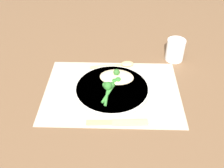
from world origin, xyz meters
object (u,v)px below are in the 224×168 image
Objects in this scene: broccoli_stalk_left at (108,87)px; water_glass at (175,50)px; knife at (116,122)px; spoon at (122,64)px; plate at (112,89)px; broccoli_stalk_right at (115,83)px; chicken_fillet at (117,77)px.

water_glass is (-0.26, -0.22, 0.01)m from broccoli_stalk_left.
water_glass is at bearing 144.79° from knife.
water_glass reaches higher than knife.
spoon is 0.22m from water_glass.
plate is 1.49× the size of spoon.
plate is 2.24× the size of broccoli_stalk_right.
spoon is (-0.02, -0.11, -0.02)m from chicken_fillet.
water_glass is (-0.23, -0.20, 0.01)m from broccoli_stalk_right.
broccoli_stalk_left is 0.34m from water_glass.
spoon is (-0.04, -0.15, -0.00)m from plate.
broccoli_stalk_right is 0.31m from water_glass.
broccoli_stalk_left is at bearing -170.05° from knife.
plate is at bearing -22.43° from spoon.
knife is (-0.03, 0.14, -0.02)m from broccoli_stalk_left.
broccoli_stalk_left is at bearing -25.70° from spoon.
knife is (-0.00, 0.19, -0.02)m from chicken_fillet.
plate is 2.93× the size of water_glass.
broccoli_stalk_right reaches higher than chicken_fillet.
knife is 0.42m from water_glass.
broccoli_stalk_left is (0.03, 0.05, -0.00)m from chicken_fillet.
water_glass reaches higher than broccoli_stalk_left.
broccoli_stalk_right is at bearing 81.66° from chicken_fillet.
plate is 0.15m from knife.
broccoli_stalk_left is 0.17m from spoon.
water_glass is at bearing 61.63° from broccoli_stalk_right.
plate is 0.32m from water_glass.
knife is (-0.02, 0.15, -0.01)m from plate.
broccoli_stalk_right is 0.15m from spoon.
broccoli_stalk_right is 0.61× the size of knife.
chicken_fillet is 0.67× the size of knife.
knife is 0.30m from spoon.
chicken_fillet is at bearing 66.17° from broccoli_stalk_left.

